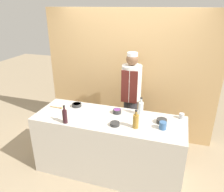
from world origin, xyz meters
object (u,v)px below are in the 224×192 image
object	(u,v)px
bottle_wine	(65,116)
cup_blue	(163,125)
sauce_bowl_green	(115,124)
sauce_bowl_white	(77,105)
cutting_board	(87,114)
sauce_bowl_yellow	(162,121)
sauce_bowl_purple	(117,111)
wooden_spoon	(58,107)
cup_steel	(182,116)
bottle_clear	(141,108)
bottle_vinegar	(136,121)
chef_center	(131,98)

from	to	relation	value
bottle_wine	cup_blue	world-z (taller)	bottle_wine
sauce_bowl_green	sauce_bowl_white	size ratio (longest dim) A/B	0.87
cutting_board	bottle_wine	distance (m)	0.38
sauce_bowl_yellow	cutting_board	xyz separation A→B (m)	(-1.09, -0.08, -0.02)
sauce_bowl_white	cutting_board	distance (m)	0.33
cutting_board	sauce_bowl_purple	bearing A→B (deg)	22.16
sauce_bowl_green	bottle_wine	xyz separation A→B (m)	(-0.67, -0.14, 0.08)
sauce_bowl_green	wooden_spoon	distance (m)	1.04
sauce_bowl_purple	cup_steel	size ratio (longest dim) A/B	1.63
cutting_board	bottle_clear	xyz separation A→B (m)	(0.77, 0.24, 0.10)
sauce_bowl_purple	sauce_bowl_white	bearing A→B (deg)	177.58
sauce_bowl_yellow	bottle_wine	world-z (taller)	bottle_wine
bottle_vinegar	cup_steel	bearing A→B (deg)	37.94
sauce_bowl_white	sauce_bowl_yellow	bearing A→B (deg)	-5.24
sauce_bowl_purple	sauce_bowl_yellow	bearing A→B (deg)	-8.08
sauce_bowl_purple	bottle_clear	world-z (taller)	bottle_clear
cup_blue	sauce_bowl_green	bearing A→B (deg)	-170.59
cutting_board	cup_blue	bearing A→B (deg)	-4.04
bottle_clear	sauce_bowl_white	bearing A→B (deg)	-178.08
sauce_bowl_green	bottle_vinegar	bearing A→B (deg)	5.86
bottle_wine	bottle_vinegar	distance (m)	0.97
bottle_clear	cup_steel	distance (m)	0.59
cup_blue	wooden_spoon	distance (m)	1.64
sauce_bowl_purple	wooden_spoon	bearing A→B (deg)	-173.00
sauce_bowl_white	cup_blue	size ratio (longest dim) A/B	1.46
sauce_bowl_green	bottle_wine	world-z (taller)	bottle_wine
sauce_bowl_purple	cup_blue	bearing A→B (deg)	-19.84
cutting_board	bottle_clear	bearing A→B (deg)	17.07
sauce_bowl_green	cup_steel	bearing A→B (deg)	29.24
wooden_spoon	sauce_bowl_green	bearing A→B (deg)	-13.30
wooden_spoon	cutting_board	bearing A→B (deg)	-6.27
sauce_bowl_white	chef_center	bearing A→B (deg)	36.89
bottle_vinegar	wooden_spoon	distance (m)	1.31
cup_steel	wooden_spoon	bearing A→B (deg)	-172.70
bottle_wine	wooden_spoon	xyz separation A→B (m)	(-0.34, 0.38, -0.09)
cup_blue	sauce_bowl_purple	bearing A→B (deg)	160.16
bottle_wine	chef_center	size ratio (longest dim) A/B	0.15
sauce_bowl_white	bottle_wine	bearing A→B (deg)	-81.38
sauce_bowl_green	cutting_board	size ratio (longest dim) A/B	0.39
sauce_bowl_purple	cutting_board	world-z (taller)	sauce_bowl_purple
cutting_board	sauce_bowl_yellow	bearing A→B (deg)	4.05
cup_blue	cup_steel	world-z (taller)	cup_blue
cup_steel	sauce_bowl_green	bearing A→B (deg)	-150.76
sauce_bowl_white	wooden_spoon	distance (m)	0.30
bottle_clear	cup_steel	bearing A→B (deg)	5.91
sauce_bowl_white	wooden_spoon	xyz separation A→B (m)	(-0.26, -0.14, -0.02)
sauce_bowl_yellow	bottle_clear	world-z (taller)	bottle_clear
bottle_wine	bottle_clear	bearing A→B (deg)	30.35
sauce_bowl_yellow	cup_steel	distance (m)	0.34
bottle_vinegar	cup_blue	xyz separation A→B (m)	(0.35, 0.07, -0.05)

